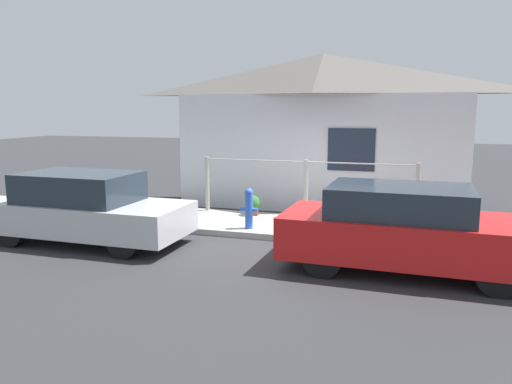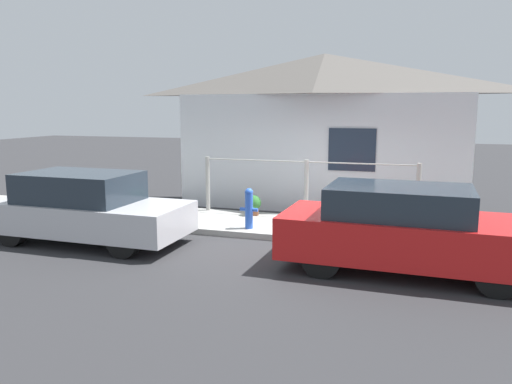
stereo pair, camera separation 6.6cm
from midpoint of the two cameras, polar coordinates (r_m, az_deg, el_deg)
ground_plane at (r=9.71m, az=3.29°, el=-5.73°), size 60.00×60.00×0.00m
sidewalk at (r=10.63m, az=4.57°, el=-4.05°), size 24.00×1.97×0.13m
house at (r=13.02m, az=7.44°, el=12.13°), size 7.48×2.23×3.92m
fence at (r=11.28m, az=5.55°, el=0.73°), size 4.90×0.10×1.30m
car_left at (r=10.09m, az=-19.10°, el=-1.77°), size 3.91×1.65×1.35m
car_right at (r=8.18m, az=16.61°, el=-4.09°), size 4.00×1.78×1.36m
fire_hydrant at (r=10.16m, az=-1.00°, el=-1.78°), size 0.38×0.17×0.83m
potted_plant_near_hydrant at (r=11.45m, az=-0.48°, el=-1.41°), size 0.34×0.34×0.46m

